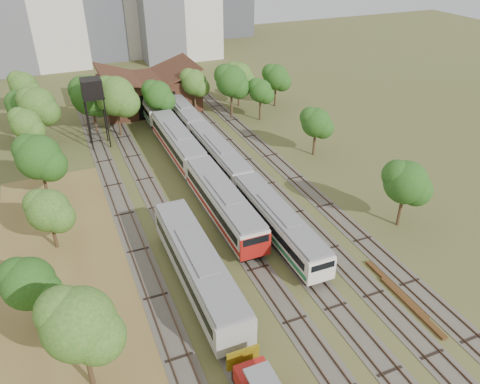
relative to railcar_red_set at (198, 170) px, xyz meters
name	(u,v)px	position (x,y,z in m)	size (l,w,h in m)	color
ground	(336,340)	(2.00, -28.28, -2.10)	(240.00, 240.00, 0.00)	#475123
dry_grass_patch	(90,337)	(-16.00, -20.28, -2.08)	(14.00, 60.00, 0.04)	brown
tracks	(218,194)	(1.33, -3.28, -2.06)	(24.60, 80.00, 0.19)	#4C473D
railcar_red_set	(198,170)	(0.00, 0.00, 0.00)	(3.20, 34.57, 3.97)	black
railcar_green_set	(219,155)	(4.00, 3.37, -0.22)	(2.87, 52.08, 3.55)	black
railcar_rear	(147,103)	(0.00, 27.25, -0.21)	(2.89, 16.08, 3.58)	black
old_grey_coach	(198,267)	(-6.00, -18.05, 0.14)	(3.31, 18.00, 4.10)	black
water_tower	(92,90)	(-9.56, 16.88, 6.30)	(2.88, 2.88, 9.97)	black
rail_pile_near	(411,306)	(10.00, -27.69, -1.97)	(0.52, 7.85, 0.26)	#533417
rail_pile_far	(395,288)	(10.20, -25.32, -1.96)	(0.51, 8.17, 0.27)	#533417
maintenance_shed	(149,92)	(1.00, 29.70, 0.82)	(16.45, 11.55, 7.58)	#3A2115
tree_band_left	(38,169)	(-17.92, 1.12, 3.18)	(7.79, 75.11, 8.53)	#382616
tree_band_far	(155,90)	(0.14, 21.24, 3.75)	(43.53, 10.47, 9.21)	#382616
tree_band_right	(332,135)	(17.16, -2.95, 2.98)	(5.26, 38.09, 7.61)	#382616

